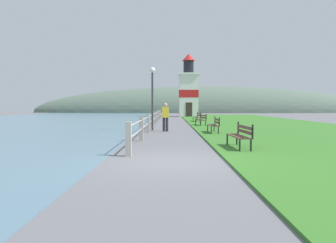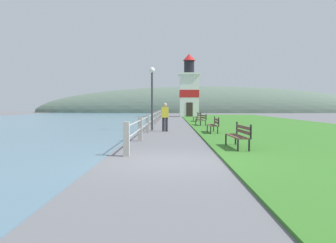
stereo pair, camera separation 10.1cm
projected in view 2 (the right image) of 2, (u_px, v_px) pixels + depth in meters
ground_plane at (171, 162)px, 9.05m from camera, size 160.00×160.00×0.00m
grass_verge at (261, 124)px, 27.36m from camera, size 12.00×55.28×0.06m
water_strip at (6, 124)px, 27.62m from camera, size 24.00×88.45×0.01m
seawall_railing at (154, 118)px, 25.18m from camera, size 0.18×30.51×1.06m
park_bench_near at (239, 134)px, 11.59m from camera, size 0.56×1.92×0.94m
park_bench_midway at (214, 124)px, 18.15m from camera, size 0.49×1.86×0.94m
park_bench_far at (202, 119)px, 25.14m from camera, size 0.70×1.91×0.94m
park_bench_by_lighthouse at (198, 116)px, 31.18m from camera, size 0.63×1.78×0.94m
lighthouse at (189, 91)px, 46.32m from camera, size 3.03×3.03×8.87m
person_strolling at (165, 116)px, 19.70m from camera, size 0.43×0.25×1.72m
lamp_post at (152, 87)px, 20.49m from camera, size 0.36×0.36×3.96m
distant_hillside at (206, 112)px, 75.72m from camera, size 80.00×16.00×12.00m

